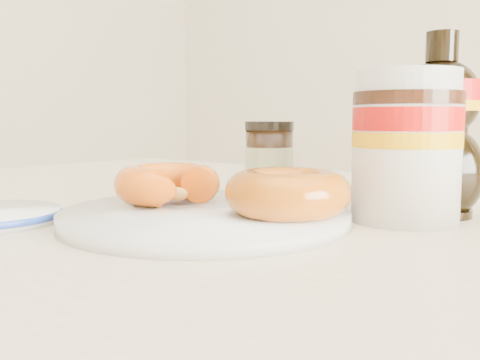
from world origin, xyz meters
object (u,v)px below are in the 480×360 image
Objects in this scene: dining_table at (278,300)px; donut_whole at (288,193)px; plate at (205,216)px; donut_bitten at (167,184)px; syrup_bottle at (439,125)px; dark_jar at (269,161)px; nutella_jar at (406,141)px.

dining_table is 0.13m from donut_whole.
plate reaches higher than dining_table.
donut_whole is at bearing 18.22° from plate.
plate is 0.06m from donut_bitten.
syrup_bottle reaches higher than dark_jar.
dining_table is at bearing 8.43° from donut_bitten.
plate is 1.89× the size of nutella_jar.
nutella_jar is at bearing 57.20° from donut_whole.
donut_whole is (0.04, -0.04, 0.12)m from dining_table.
dark_jar is (-0.18, 0.03, -0.03)m from nutella_jar.
dining_table is 7.96× the size of syrup_bottle.
dining_table is at bearing 131.56° from donut_whole.
donut_bitten is 1.14× the size of dark_jar.
dark_jar is at bearing 130.92° from donut_whole.
donut_bitten reaches higher than dining_table.
donut_whole is 0.18m from dark_jar.
plate is 0.19m from nutella_jar.
donut_whole is 1.17× the size of dark_jar.
donut_whole is 0.61× the size of syrup_bottle.
syrup_bottle is (0.15, 0.17, 0.08)m from plate.
donut_whole is (0.13, 0.01, 0.00)m from donut_bitten.
donut_whole is (0.07, 0.02, 0.02)m from plate.
nutella_jar is (0.10, 0.05, 0.16)m from dining_table.
dining_table is at bearing -151.92° from nutella_jar.
dining_table is 0.23m from syrup_bottle.
dining_table is 13.10× the size of donut_whole.
donut_bitten is 0.13m from donut_whole.
nutella_jar is 0.18m from dark_jar.
dark_jar is (-0.08, 0.09, 0.13)m from dining_table.
donut_whole is at bearing -17.32° from donut_bitten.
plate is at bearing -131.05° from syrup_bottle.
plate is 0.24m from syrup_bottle.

